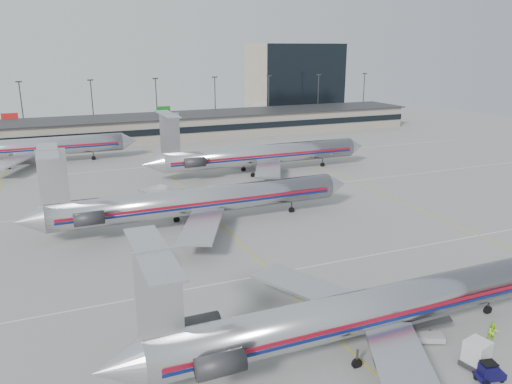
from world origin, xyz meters
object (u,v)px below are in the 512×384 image
belt_loader (424,335)px  jet_second_row (194,201)px  uld_container (477,354)px  jet_foreground (363,311)px  tug_center (489,373)px

belt_loader → jet_second_row: bearing=130.3°
jet_second_row → uld_container: size_ratio=19.46×
jet_foreground → belt_loader: bearing=-15.0°
tug_center → belt_loader: 6.11m
jet_foreground → jet_second_row: jet_second_row is taller
uld_container → tug_center: bearing=-120.8°
jet_second_row → belt_loader: jet_second_row is taller
jet_foreground → jet_second_row: size_ratio=0.93×
belt_loader → tug_center: bearing=-57.7°
uld_container → jet_second_row: bearing=92.9°
jet_foreground → tug_center: 10.00m
jet_second_row → belt_loader: bearing=-74.2°
jet_foreground → tug_center: bearing=-50.6°
tug_center → uld_container: 1.91m
jet_foreground → uld_container: bearing=-40.3°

